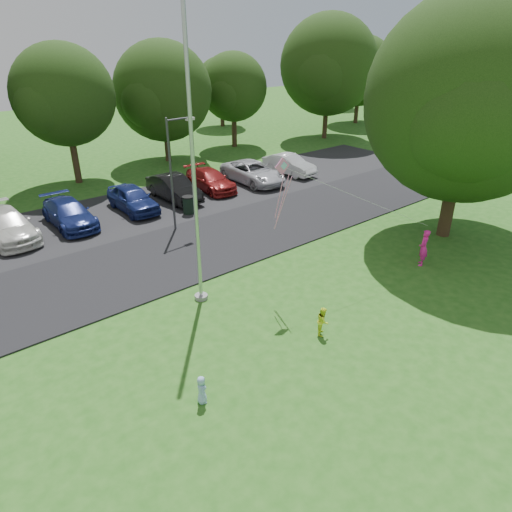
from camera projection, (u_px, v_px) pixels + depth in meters
ground at (364, 323)px, 15.93m from camera, size 120.00×120.00×0.00m
park_road at (216, 241)px, 22.15m from camera, size 60.00×6.00×0.06m
parking_strip at (152, 206)px, 26.65m from camera, size 42.00×7.00×0.06m
flagpole at (195, 194)px, 15.56m from camera, size 0.50×0.50×10.00m
street_lamp at (174, 165)px, 22.09m from camera, size 1.58×0.24×5.61m
trash_can at (188, 205)px, 25.24m from camera, size 0.65×0.65×1.03m
big_tree at (469, 104)px, 20.00m from camera, size 9.71×9.15×11.09m
tree_row at (104, 88)px, 31.10m from camera, size 64.35×11.94×10.88m
horizon_trees at (89, 94)px, 39.82m from camera, size 77.46×7.20×7.02m
parked_cars at (154, 194)px, 26.36m from camera, size 23.15×5.33×1.44m
woman at (424, 248)px, 19.59m from camera, size 0.71×0.65×1.62m
child_yellow at (323, 321)px, 15.15m from camera, size 0.62×0.61×1.01m
child_blue at (202, 390)px, 12.34m from camera, size 0.41×0.49×0.86m
kite at (287, 180)px, 15.87m from camera, size 6.70×2.44×3.48m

